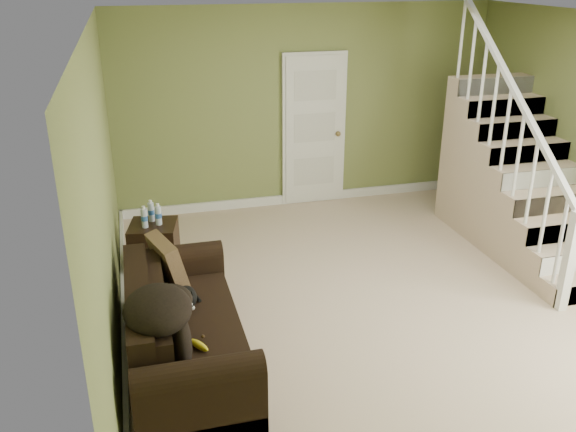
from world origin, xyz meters
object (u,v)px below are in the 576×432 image
banana (199,345)px  cat (188,298)px  sofa (181,336)px  side_table (155,248)px

banana → cat: bearing=58.7°
sofa → banana: sofa is taller
banana → side_table: bearing=63.2°
side_table → banana: 2.13m
side_table → cat: bearing=-82.5°
sofa → side_table: size_ratio=2.53×
side_table → banana: size_ratio=3.98×
sofa → banana: size_ratio=10.07×
cat → banana: 0.62m
cat → banana: (0.01, -0.62, -0.05)m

